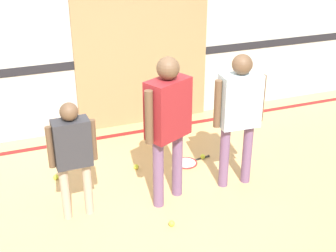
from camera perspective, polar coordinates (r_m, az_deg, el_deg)
ground_plane at (r=5.32m, az=-1.93°, el=-10.11°), size 16.00×16.00×0.00m
wall_back at (r=6.73m, az=-8.74°, el=12.36°), size 16.00×0.07×3.20m
wall_panel at (r=6.98m, az=-3.10°, el=8.32°), size 2.03×0.05×2.07m
floor_stripe at (r=6.92m, az=-7.15°, el=-1.25°), size 14.40×0.10×0.01m
person_instructor at (r=4.96m, az=0.00°, el=1.22°), size 0.59×0.45×1.71m
person_student_left at (r=4.89m, az=-11.55°, el=-2.75°), size 0.51×0.21×1.34m
person_student_right at (r=5.36m, az=8.67°, el=2.26°), size 0.62×0.28×1.63m
racket_spare_on_floor at (r=6.18m, az=2.33°, el=-4.47°), size 0.55×0.35×0.03m
tennis_ball_near_instructor at (r=5.06m, az=0.45°, el=-11.79°), size 0.07×0.07×0.07m
tennis_ball_by_spare_racket at (r=6.29m, az=4.26°, el=-3.73°), size 0.07×0.07×0.07m
tennis_ball_stray_left at (r=6.05m, az=-3.91°, el=-4.98°), size 0.07×0.07×0.07m
tennis_ball_stray_right at (r=5.99m, az=-13.50°, el=-6.08°), size 0.07×0.07×0.07m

